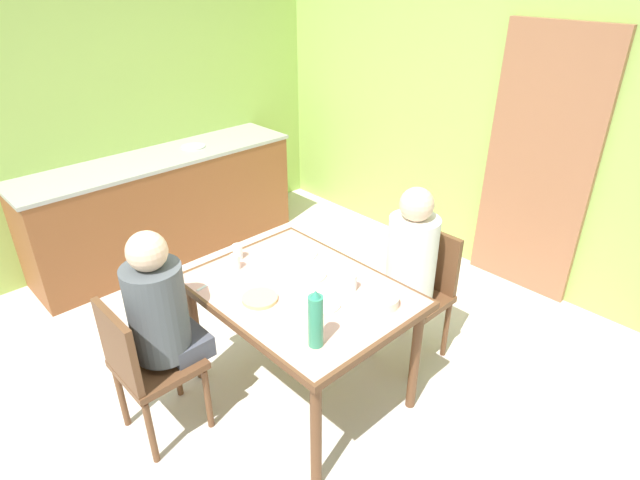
# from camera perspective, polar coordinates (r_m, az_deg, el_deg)

# --- Properties ---
(ground_plane) EXTENTS (5.87, 5.87, 0.00)m
(ground_plane) POSITION_cam_1_polar(r_m,az_deg,el_deg) (3.43, -5.06, -14.79)
(ground_plane) COLOR silver
(wall_back) EXTENTS (4.71, 0.10, 2.62)m
(wall_back) POSITION_cam_1_polar(r_m,az_deg,el_deg) (4.36, 18.18, 13.33)
(wall_back) COLOR #9BBD58
(wall_back) RESTS_ON ground_plane
(wall_left) EXTENTS (0.10, 3.34, 2.62)m
(wall_left) POSITION_cam_1_polar(r_m,az_deg,el_deg) (4.84, -17.93, 14.78)
(wall_left) COLOR #9DC059
(wall_left) RESTS_ON ground_plane
(door_wooden) EXTENTS (0.80, 0.05, 2.00)m
(door_wooden) POSITION_cam_1_polar(r_m,az_deg,el_deg) (4.17, 22.82, 7.41)
(door_wooden) COLOR #9B6244
(door_wooden) RESTS_ON ground_plane
(kitchen_counter) EXTENTS (0.61, 2.35, 0.91)m
(kitchen_counter) POSITION_cam_1_polar(r_m,az_deg,el_deg) (4.74, -16.68, 3.67)
(kitchen_counter) COLOR brown
(kitchen_counter) RESTS_ON ground_plane
(dining_table) EXTENTS (1.21, 0.91, 0.75)m
(dining_table) POSITION_cam_1_polar(r_m,az_deg,el_deg) (2.91, -2.16, -6.69)
(dining_table) COLOR brown
(dining_table) RESTS_ON ground_plane
(chair_near_diner) EXTENTS (0.40, 0.40, 0.87)m
(chair_near_diner) POSITION_cam_1_polar(r_m,az_deg,el_deg) (2.91, -18.76, -12.73)
(chair_near_diner) COLOR brown
(chair_near_diner) RESTS_ON ground_plane
(chair_far_diner) EXTENTS (0.40, 0.40, 0.87)m
(chair_far_diner) POSITION_cam_1_polar(r_m,az_deg,el_deg) (3.38, 10.91, -5.17)
(chair_far_diner) COLOR brown
(chair_far_diner) RESTS_ON ground_plane
(person_near_diner) EXTENTS (0.30, 0.37, 0.77)m
(person_near_diner) POSITION_cam_1_polar(r_m,az_deg,el_deg) (2.78, -17.17, -7.17)
(person_near_diner) COLOR #484C59
(person_near_diner) RESTS_ON ground_plane
(person_far_diner) EXTENTS (0.30, 0.37, 0.77)m
(person_far_diner) POSITION_cam_1_polar(r_m,az_deg,el_deg) (3.14, 9.88, -1.83)
(person_far_diner) COLOR white
(person_far_diner) RESTS_ON ground_plane
(water_bottle_green_near) EXTENTS (0.07, 0.07, 0.30)m
(water_bottle_green_near) POSITION_cam_1_polar(r_m,az_deg,el_deg) (2.40, -0.47, -8.75)
(water_bottle_green_near) COLOR #338B67
(water_bottle_green_near) RESTS_ON dining_table
(serving_bowl_center) EXTENTS (0.17, 0.17, 0.05)m
(serving_bowl_center) POSITION_cam_1_polar(r_m,az_deg,el_deg) (2.74, 6.87, -6.64)
(serving_bowl_center) COLOR white
(serving_bowl_center) RESTS_ON dining_table
(dinner_plate_near_left) EXTENTS (0.20, 0.20, 0.01)m
(dinner_plate_near_left) POSITION_cam_1_polar(r_m,az_deg,el_deg) (2.74, 0.24, -7.00)
(dinner_plate_near_left) COLOR white
(dinner_plate_near_left) RESTS_ON dining_table
(dinner_plate_near_right) EXTENTS (0.22, 0.22, 0.01)m
(dinner_plate_near_right) POSITION_cam_1_polar(r_m,az_deg,el_deg) (2.98, -1.42, -3.74)
(dinner_plate_near_right) COLOR white
(dinner_plate_near_right) RESTS_ON dining_table
(dinner_plate_far_center) EXTENTS (0.23, 0.23, 0.01)m
(dinner_plate_far_center) POSITION_cam_1_polar(r_m,az_deg,el_deg) (3.19, -2.35, -1.48)
(dinner_plate_far_center) COLOR white
(dinner_plate_far_center) RESTS_ON dining_table
(drinking_glass_by_near_diner) EXTENTS (0.06, 0.06, 0.09)m
(drinking_glass_by_near_diner) POSITION_cam_1_polar(r_m,az_deg,el_deg) (3.16, -9.02, -1.27)
(drinking_glass_by_near_diner) COLOR silver
(drinking_glass_by_near_diner) RESTS_ON dining_table
(drinking_glass_by_far_diner) EXTENTS (0.06, 0.06, 0.10)m
(drinking_glass_by_far_diner) POSITION_cam_1_polar(r_m,az_deg,el_deg) (2.84, 3.45, -4.65)
(drinking_glass_by_far_diner) COLOR silver
(drinking_glass_by_far_diner) RESTS_ON dining_table
(drinking_glass_spare_center) EXTENTS (0.06, 0.06, 0.09)m
(drinking_glass_spare_center) POSITION_cam_1_polar(r_m,az_deg,el_deg) (3.06, -9.32, -2.39)
(drinking_glass_spare_center) COLOR silver
(drinking_glass_spare_center) RESTS_ON dining_table
(bread_plate_sliced) EXTENTS (0.19, 0.19, 0.02)m
(bread_plate_sliced) POSITION_cam_1_polar(r_m,az_deg,el_deg) (2.79, -6.62, -6.39)
(bread_plate_sliced) COLOR #DBB77A
(bread_plate_sliced) RESTS_ON dining_table
(cutlery_knife_near) EXTENTS (0.05, 0.15, 0.00)m
(cutlery_knife_near) POSITION_cam_1_polar(r_m,az_deg,el_deg) (3.13, -6.75, -2.34)
(cutlery_knife_near) COLOR silver
(cutlery_knife_near) RESTS_ON dining_table
(cutlery_fork_near) EXTENTS (0.04, 0.15, 0.00)m
(cutlery_fork_near) POSITION_cam_1_polar(r_m,az_deg,el_deg) (2.96, -12.23, -4.83)
(cutlery_fork_near) COLOR silver
(cutlery_fork_near) RESTS_ON dining_table
(cutlery_knife_far) EXTENTS (0.04, 0.15, 0.00)m
(cutlery_knife_far) POSITION_cam_1_polar(r_m,az_deg,el_deg) (2.97, 4.62, -4.10)
(cutlery_knife_far) COLOR silver
(cutlery_knife_far) RESTS_ON dining_table
(cutlery_fork_far) EXTENTS (0.08, 0.14, 0.00)m
(cutlery_fork_far) POSITION_cam_1_polar(r_m,az_deg,el_deg) (2.60, 4.31, -9.39)
(cutlery_fork_far) COLOR silver
(cutlery_fork_far) RESTS_ON dining_table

